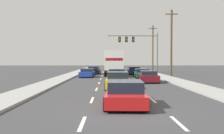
{
  "coord_description": "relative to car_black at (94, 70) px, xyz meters",
  "views": [
    {
      "loc": [
        -0.78,
        -10.88,
        2.22
      ],
      "look_at": [
        -0.41,
        13.75,
        1.54
      ],
      "focal_mm": 38.43,
      "sensor_mm": 36.0,
      "label": 1
    }
  ],
  "objects": [
    {
      "name": "ground_plane",
      "position": [
        3.15,
        -2.91,
        -0.59
      ],
      "size": [
        140.0,
        140.0,
        0.0
      ],
      "primitive_type": "plane",
      "color": "#3D3D3F"
    },
    {
      "name": "sidewalk_right",
      "position": [
        9.53,
        -7.91,
        -0.52
      ],
      "size": [
        2.25,
        80.0,
        0.14
      ],
      "primitive_type": "cube",
      "color": "#9E9E99",
      "rests_on": "ground_plane"
    },
    {
      "name": "sidewalk_left",
      "position": [
        -3.23,
        -7.91,
        -0.52
      ],
      "size": [
        2.25,
        80.0,
        0.14
      ],
      "primitive_type": "cube",
      "color": "#9E9E99",
      "rests_on": "ground_plane"
    },
    {
      "name": "lane_markings",
      "position": [
        3.15,
        -5.42,
        -0.59
      ],
      "size": [
        3.54,
        62.0,
        0.01
      ],
      "color": "silver",
      "rests_on": "ground_plane"
    },
    {
      "name": "car_black",
      "position": [
        0.0,
        0.0,
        0.0
      ],
      "size": [
        2.09,
        4.21,
        1.27
      ],
      "color": "black",
      "rests_on": "ground_plane"
    },
    {
      "name": "car_blue",
      "position": [
        -0.47,
        -6.85,
        -0.06
      ],
      "size": [
        1.92,
        4.05,
        1.15
      ],
      "color": "#1E389E",
      "rests_on": "ground_plane"
    },
    {
      "name": "box_truck",
      "position": [
        3.2,
        -4.11,
        1.44
      ],
      "size": [
        2.85,
        8.86,
        3.5
      ],
      "color": "white",
      "rests_on": "ground_plane"
    },
    {
      "name": "car_gray",
      "position": [
        3.31,
        -12.5,
        -0.01
      ],
      "size": [
        2.18,
        4.62,
        1.27
      ],
      "color": "slate",
      "rests_on": "ground_plane"
    },
    {
      "name": "car_yellow",
      "position": [
        3.12,
        -19.77,
        0.01
      ],
      "size": [
        2.06,
        4.2,
        1.31
      ],
      "color": "yellow",
      "rests_on": "ground_plane"
    },
    {
      "name": "car_red",
      "position": [
        3.21,
        -26.87,
        -0.03
      ],
      "size": [
        2.16,
        4.57,
        1.21
      ],
      "color": "red",
      "rests_on": "ground_plane"
    },
    {
      "name": "car_navy",
      "position": [
        6.44,
        -0.61,
        -0.02
      ],
      "size": [
        2.06,
        4.42,
        1.22
      ],
      "color": "#141E4C",
      "rests_on": "ground_plane"
    },
    {
      "name": "car_green",
      "position": [
        6.66,
        -8.04,
        -0.05
      ],
      "size": [
        1.99,
        4.49,
        1.14
      ],
      "color": "#196B38",
      "rests_on": "ground_plane"
    },
    {
      "name": "car_maroon",
      "position": [
        6.45,
        -14.39,
        -0.04
      ],
      "size": [
        1.94,
        4.24,
        1.17
      ],
      "color": "maroon",
      "rests_on": "ground_plane"
    },
    {
      "name": "traffic_signal_mast",
      "position": [
        7.04,
        3.62,
        4.85
      ],
      "size": [
        8.9,
        0.69,
        7.05
      ],
      "color": "#595B56",
      "rests_on": "ground_plane"
    },
    {
      "name": "utility_pole_mid",
      "position": [
        11.26,
        -5.07,
        4.22
      ],
      "size": [
        1.8,
        0.28,
        9.33
      ],
      "color": "brown",
      "rests_on": "ground_plane"
    },
    {
      "name": "utility_pole_far",
      "position": [
        11.67,
        11.34,
        4.3
      ],
      "size": [
        1.8,
        0.28,
        9.51
      ],
      "color": "brown",
      "rests_on": "ground_plane"
    }
  ]
}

